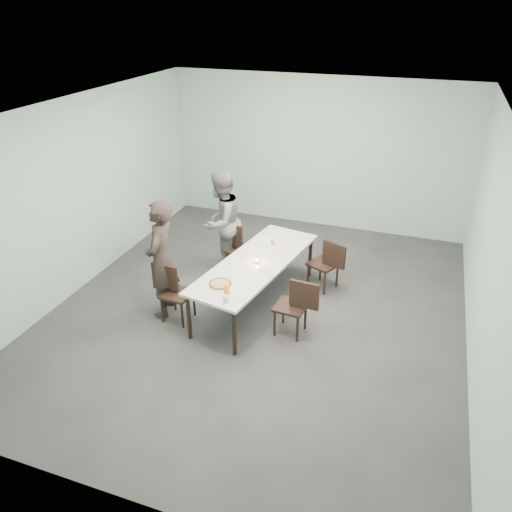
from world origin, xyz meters
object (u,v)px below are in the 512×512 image
(table, at_px, (256,265))
(diner_far, at_px, (221,222))
(diner_near, at_px, (161,259))
(tealight, at_px, (257,261))
(chair_far_left, at_px, (237,245))
(beer_glass, at_px, (226,289))
(side_plate, at_px, (241,280))
(chair_near_right, at_px, (296,304))
(pizza, at_px, (220,284))
(chair_near_left, at_px, (172,288))
(chair_far_right, at_px, (328,262))
(amber_tumbler, at_px, (273,242))
(water_tumbler, at_px, (226,299))

(table, relative_size, diner_far, 1.54)
(diner_near, bearing_deg, tealight, 105.82)
(chair_far_left, bearing_deg, beer_glass, -57.68)
(side_plate, distance_m, tealight, 0.57)
(chair_near_right, height_order, pizza, chair_near_right)
(pizza, relative_size, side_plate, 1.89)
(diner_far, height_order, tealight, diner_far)
(table, height_order, chair_near_left, chair_near_left)
(chair_far_right, height_order, amber_tumbler, chair_far_right)
(diner_far, relative_size, side_plate, 9.79)
(chair_near_left, xyz_separation_m, side_plate, (1.02, 0.15, 0.25))
(chair_near_right, relative_size, tealight, 15.54)
(chair_far_right, distance_m, side_plate, 1.72)
(tealight, bearing_deg, diner_near, -153.48)
(chair_near_right, bearing_deg, chair_far_left, -40.05)
(chair_near_left, xyz_separation_m, amber_tumbler, (1.09, 1.40, 0.29))
(chair_far_right, height_order, water_tumbler, chair_far_right)
(chair_near_left, height_order, diner_near, diner_near)
(beer_glass, bearing_deg, diner_near, 163.56)
(chair_far_left, distance_m, diner_near, 1.68)
(pizza, bearing_deg, chair_far_left, 103.76)
(chair_near_right, bearing_deg, chair_far_right, -91.71)
(chair_near_left, distance_m, tealight, 1.31)
(diner_near, bearing_deg, pizza, 70.37)
(table, relative_size, chair_near_right, 3.12)
(chair_far_left, relative_size, pizza, 2.56)
(table, bearing_deg, tealight, -42.97)
(water_tumbler, bearing_deg, diner_near, 156.65)
(beer_glass, xyz_separation_m, water_tumbler, (0.06, -0.19, -0.03))
(diner_near, bearing_deg, table, 107.39)
(chair_far_right, height_order, beer_glass, beer_glass)
(amber_tumbler, bearing_deg, chair_far_right, 11.09)
(side_plate, bearing_deg, tealight, 86.71)
(diner_near, bearing_deg, chair_far_left, 148.55)
(chair_near_right, distance_m, chair_far_right, 1.36)
(diner_far, bearing_deg, amber_tumbler, 86.32)
(chair_far_left, distance_m, pizza, 1.75)
(chair_near_right, relative_size, water_tumbler, 9.67)
(chair_far_left, relative_size, chair_far_right, 1.00)
(pizza, height_order, tealight, tealight)
(water_tumbler, distance_m, amber_tumbler, 1.82)
(chair_far_left, relative_size, side_plate, 4.83)
(side_plate, xyz_separation_m, beer_glass, (-0.06, -0.39, 0.07))
(chair_near_right, xyz_separation_m, water_tumbler, (-0.78, -0.64, 0.29))
(chair_near_right, height_order, beer_glass, beer_glass)
(table, distance_m, water_tumbler, 1.18)
(chair_far_right, relative_size, diner_near, 0.48)
(chair_far_left, distance_m, tealight, 1.16)
(tealight, bearing_deg, table, 137.03)
(diner_far, xyz_separation_m, pizza, (0.72, -1.73, -0.11))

